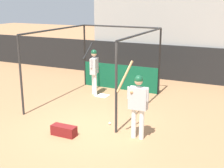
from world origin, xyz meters
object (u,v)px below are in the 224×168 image
at_px(player_batter, 94,68).
at_px(baseball, 110,123).
at_px(player_waiting, 138,101).
at_px(equipment_bag, 64,131).

height_order(player_batter, baseball, player_batter).
xyz_separation_m(player_batter, player_waiting, (2.88, -2.95, -0.02)).
bearing_deg(player_batter, player_waiting, -147.60).
relative_size(player_waiting, baseball, 27.72).
bearing_deg(equipment_bag, baseball, 56.73).
relative_size(player_batter, equipment_bag, 2.78).
bearing_deg(player_waiting, equipment_bag, 19.16).
relative_size(player_batter, player_waiting, 0.95).
bearing_deg(equipment_bag, player_batter, 105.71).
distance_m(equipment_bag, baseball, 1.46).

